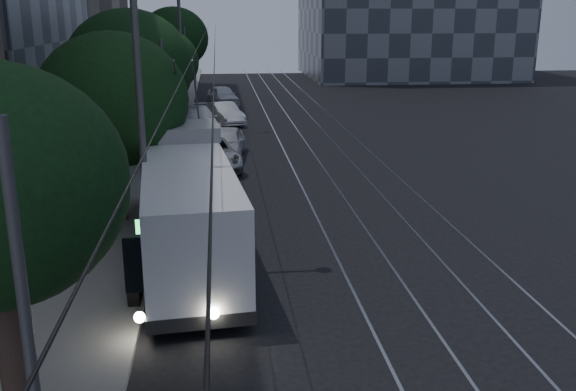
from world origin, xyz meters
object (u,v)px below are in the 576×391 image
(pickup_silver, at_px, (209,153))
(car_white_b, at_px, (198,120))
(trolleybus, at_px, (187,201))
(car_white_d, at_px, (223,96))
(streetlamp_far, at_px, (187,31))
(streetlamp_near, at_px, (152,53))
(car_white_a, at_px, (226,143))
(car_white_c, at_px, (224,114))

(pickup_silver, height_order, car_white_b, car_white_b)
(trolleybus, xyz_separation_m, car_white_b, (-0.20, 19.91, -0.82))
(pickup_silver, bearing_deg, trolleybus, -103.15)
(car_white_d, height_order, streetlamp_far, streetlamp_far)
(trolleybus, relative_size, car_white_d, 2.65)
(car_white_d, height_order, streetlamp_near, streetlamp_near)
(pickup_silver, relative_size, car_white_b, 0.99)
(pickup_silver, relative_size, car_white_a, 1.21)
(pickup_silver, height_order, streetlamp_far, streetlamp_far)
(trolleybus, relative_size, car_white_c, 2.80)
(car_white_b, relative_size, car_white_d, 1.21)
(trolleybus, bearing_deg, streetlamp_far, 86.41)
(car_white_c, distance_m, streetlamp_far, 6.01)
(car_white_d, bearing_deg, pickup_silver, -105.75)
(car_white_c, xyz_separation_m, streetlamp_far, (-2.09, -2.02, 5.26))
(pickup_silver, xyz_separation_m, car_white_a, (0.82, 2.42, 0.01))
(car_white_b, height_order, streetlamp_near, streetlamp_near)
(streetlamp_near, bearing_deg, car_white_a, 81.59)
(car_white_b, height_order, car_white_c, car_white_b)
(car_white_a, bearing_deg, car_white_d, 96.23)
(car_white_b, relative_size, streetlamp_far, 0.54)
(streetlamp_near, bearing_deg, streetlamp_far, 90.00)
(car_white_c, xyz_separation_m, streetlamp_near, (-2.09, -23.65, 5.26))
(trolleybus, relative_size, streetlamp_far, 1.18)
(car_white_b, relative_size, streetlamp_near, 0.54)
(car_white_b, bearing_deg, streetlamp_far, 107.96)
(car_white_d, xyz_separation_m, streetlamp_far, (-2.09, -10.78, 5.20))
(car_white_a, distance_m, car_white_d, 18.61)
(streetlamp_near, distance_m, streetlamp_far, 21.63)
(car_white_b, height_order, streetlamp_far, streetlamp_far)
(trolleybus, distance_m, streetlamp_near, 4.47)
(car_white_d, bearing_deg, streetlamp_near, -107.08)
(car_white_c, height_order, streetlamp_near, streetlamp_near)
(trolleybus, bearing_deg, pickup_silver, 81.64)
(pickup_silver, relative_size, car_white_c, 1.26)
(pickup_silver, bearing_deg, streetlamp_near, -106.40)
(pickup_silver, relative_size, streetlamp_near, 0.53)
(trolleybus, bearing_deg, car_white_b, 85.10)
(car_white_a, bearing_deg, streetlamp_near, -92.03)
(pickup_silver, distance_m, car_white_c, 12.30)
(car_white_d, bearing_deg, streetlamp_far, -114.35)
(streetlamp_near, relative_size, streetlamp_far, 1.00)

